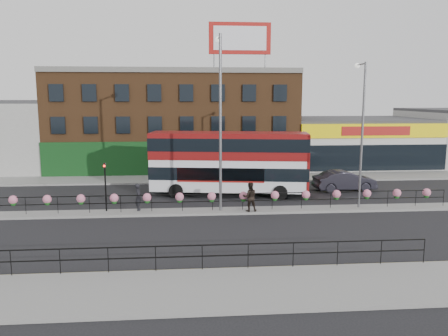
{
  "coord_description": "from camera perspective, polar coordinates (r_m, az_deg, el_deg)",
  "views": [
    {
      "loc": [
        -2.51,
        -28.12,
        7.5
      ],
      "look_at": [
        0.0,
        3.0,
        2.5
      ],
      "focal_mm": 35.0,
      "sensor_mm": 36.0,
      "label": 1
    }
  ],
  "objects": [
    {
      "name": "double_decker_bus",
      "position": [
        33.8,
        0.72,
        1.47
      ],
      "size": [
        12.41,
        4.68,
        4.91
      ],
      "color": "white",
      "rests_on": "ground"
    },
    {
      "name": "south_pavement",
      "position": [
        17.93,
        3.99,
        -15.39
      ],
      "size": [
        60.0,
        4.0,
        0.15
      ],
      "primitive_type": "cube",
      "color": "gray",
      "rests_on": "ground"
    },
    {
      "name": "lamp_column_west",
      "position": [
        28.44,
        -0.52,
        7.89
      ],
      "size": [
        0.41,
        2.0,
        11.39
      ],
      "color": "slate",
      "rests_on": "median"
    },
    {
      "name": "billboard",
      "position": [
        43.77,
        2.09,
        16.55
      ],
      "size": [
        6.0,
        0.29,
        4.4
      ],
      "color": "#9F1612",
      "rests_on": "brick_building"
    },
    {
      "name": "brick_building",
      "position": [
        48.16,
        -6.41,
        6.22
      ],
      "size": [
        25.0,
        12.21,
        10.3
      ],
      "color": "brown",
      "rests_on": "ground"
    },
    {
      "name": "pedestrian_a",
      "position": [
        29.41,
        -11.12,
        -3.73
      ],
      "size": [
        0.72,
        0.53,
        1.81
      ],
      "primitive_type": "imported",
      "rotation": [
        0.0,
        0.0,
        1.64
      ],
      "color": "black",
      "rests_on": "median"
    },
    {
      "name": "ground",
      "position": [
        29.21,
        0.47,
        -5.78
      ],
      "size": [
        120.0,
        120.0,
        0.0
      ],
      "primitive_type": "plane",
      "color": "black",
      "rests_on": "ground"
    },
    {
      "name": "yellow_line_inner",
      "position": [
        20.05,
        2.99,
        -12.87
      ],
      "size": [
        60.0,
        0.1,
        0.01
      ],
      "primitive_type": "cube",
      "color": "gold",
      "rests_on": "ground"
    },
    {
      "name": "south_railing",
      "position": [
        19.18,
        -2.87,
        -10.85
      ],
      "size": [
        20.04,
        0.05,
        1.12
      ],
      "color": "black",
      "rests_on": "south_pavement"
    },
    {
      "name": "supermarket",
      "position": [
        51.7,
        16.42,
        3.34
      ],
      "size": [
        15.0,
        12.25,
        5.3
      ],
      "color": "silver",
      "rests_on": "ground"
    },
    {
      "name": "median",
      "position": [
        29.2,
        0.47,
        -5.64
      ],
      "size": [
        60.0,
        1.6,
        0.15
      ],
      "primitive_type": "cube",
      "color": "gray",
      "rests_on": "ground"
    },
    {
      "name": "north_pavement",
      "position": [
        40.88,
        -1.01,
        -1.37
      ],
      "size": [
        60.0,
        4.0,
        0.15
      ],
      "primitive_type": "cube",
      "color": "gray",
      "rests_on": "ground"
    },
    {
      "name": "yellow_line_outer",
      "position": [
        19.88,
        3.06,
        -13.06
      ],
      "size": [
        60.0,
        0.1,
        0.01
      ],
      "primitive_type": "cube",
      "color": "gold",
      "rests_on": "ground"
    },
    {
      "name": "median_railing",
      "position": [
        28.96,
        0.48,
        -3.78
      ],
      "size": [
        30.04,
        0.56,
        1.23
      ],
      "color": "black",
      "rests_on": "median"
    },
    {
      "name": "traffic_light_median",
      "position": [
        29.48,
        -15.28,
        -1.06
      ],
      "size": [
        0.15,
        0.28,
        3.65
      ],
      "color": "black",
      "rests_on": "median"
    },
    {
      "name": "pedestrian_b",
      "position": [
        28.7,
        3.39,
        -3.77
      ],
      "size": [
        0.98,
        0.78,
        1.93
      ],
      "primitive_type": "imported",
      "rotation": [
        0.0,
        0.0,
        3.17
      ],
      "color": "black",
      "rests_on": "median"
    },
    {
      "name": "lamp_column_east",
      "position": [
        30.68,
        17.5,
        5.71
      ],
      "size": [
        0.35,
        1.7,
        9.72
      ],
      "color": "slate",
      "rests_on": "median"
    },
    {
      "name": "car",
      "position": [
        37.04,
        15.47,
        -1.61
      ],
      "size": [
        2.65,
        5.35,
        1.66
      ],
      "primitive_type": "imported",
      "rotation": [
        0.0,
        0.0,
        1.66
      ],
      "color": "black",
      "rests_on": "ground"
    }
  ]
}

